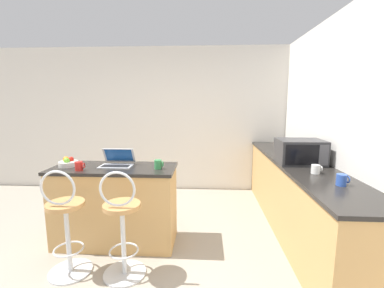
# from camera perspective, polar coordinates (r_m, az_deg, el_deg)

# --- Properties ---
(ground_plane) EXTENTS (20.00, 20.00, 0.00)m
(ground_plane) POSITION_cam_1_polar(r_m,az_deg,el_deg) (2.72, -11.70, -27.50)
(ground_plane) COLOR gray
(wall_back) EXTENTS (12.00, 0.06, 2.60)m
(wall_back) POSITION_cam_1_polar(r_m,az_deg,el_deg) (4.76, -4.16, 5.37)
(wall_back) COLOR silver
(wall_back) RESTS_ON ground_plane
(breakfast_bar) EXTENTS (1.37, 0.57, 0.91)m
(breakfast_bar) POSITION_cam_1_polar(r_m,az_deg,el_deg) (3.15, -16.60, -12.88)
(breakfast_bar) COLOR tan
(breakfast_bar) RESTS_ON ground_plane
(counter_right) EXTENTS (0.59, 3.11, 0.91)m
(counter_right) POSITION_cam_1_polar(r_m,az_deg,el_deg) (3.54, 22.19, -10.71)
(counter_right) COLOR tan
(counter_right) RESTS_ON ground_plane
(bar_stool_near) EXTENTS (0.40, 0.40, 1.04)m
(bar_stool_near) POSITION_cam_1_polar(r_m,az_deg,el_deg) (2.76, -26.24, -15.86)
(bar_stool_near) COLOR silver
(bar_stool_near) RESTS_ON ground_plane
(bar_stool_far) EXTENTS (0.40, 0.40, 1.04)m
(bar_stool_far) POSITION_cam_1_polar(r_m,az_deg,el_deg) (2.56, -15.28, -17.29)
(bar_stool_far) COLOR silver
(bar_stool_far) RESTS_ON ground_plane
(laptop) EXTENTS (0.36, 0.27, 0.19)m
(laptop) POSITION_cam_1_polar(r_m,az_deg,el_deg) (3.05, -16.25, -3.71)
(laptop) COLOR #B7BABF
(laptop) RESTS_ON breakfast_bar
(microwave) EXTENTS (0.51, 0.40, 0.28)m
(microwave) POSITION_cam_1_polar(r_m,az_deg,el_deg) (3.27, 22.87, -1.58)
(microwave) COLOR #2D2D30
(microwave) RESTS_ON counter_right
(fruit_bowl) EXTENTS (0.21, 0.21, 0.11)m
(fruit_bowl) POSITION_cam_1_polar(r_m,az_deg,el_deg) (3.23, -25.81, -3.79)
(fruit_bowl) COLOR silver
(fruit_bowl) RESTS_ON breakfast_bar
(storage_jar) EXTENTS (0.11, 0.11, 0.20)m
(storage_jar) POSITION_cam_1_polar(r_m,az_deg,el_deg) (3.68, 20.61, -0.92)
(storage_jar) COLOR silver
(storage_jar) RESTS_ON counter_right
(pepper_mill) EXTENTS (0.05, 0.05, 0.22)m
(pepper_mill) POSITION_cam_1_polar(r_m,az_deg,el_deg) (3.78, 21.70, -0.72)
(pepper_mill) COLOR #331E14
(pepper_mill) RESTS_ON counter_right
(mug_blue) EXTENTS (0.10, 0.08, 0.10)m
(mug_blue) POSITION_cam_1_polar(r_m,az_deg,el_deg) (2.59, 30.33, -6.90)
(mug_blue) COLOR #2D51AD
(mug_blue) RESTS_ON counter_right
(mug_red) EXTENTS (0.10, 0.08, 0.09)m
(mug_red) POSITION_cam_1_polar(r_m,az_deg,el_deg) (2.98, -23.78, -4.49)
(mug_red) COLOR red
(mug_red) RESTS_ON breakfast_bar
(mug_white) EXTENTS (0.10, 0.08, 0.09)m
(mug_white) POSITION_cam_1_polar(r_m,az_deg,el_deg) (2.90, 25.82, -5.06)
(mug_white) COLOR white
(mug_white) RESTS_ON counter_right
(mug_green) EXTENTS (0.10, 0.08, 0.10)m
(mug_green) POSITION_cam_1_polar(r_m,az_deg,el_deg) (2.81, -7.49, -4.51)
(mug_green) COLOR #338447
(mug_green) RESTS_ON breakfast_bar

